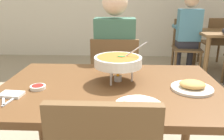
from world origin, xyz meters
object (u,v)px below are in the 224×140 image
chair_diner_main (115,78)px  chair_bg_corner (216,39)px  patron_bg_left (188,29)px  curry_bowl (118,62)px  diner_main (115,53)px  rice_plate (139,104)px  dining_table_main (111,100)px  sauce_dish (38,87)px  chair_bg_left (186,43)px  appetizer_plate (192,86)px

chair_diner_main → chair_bg_corner: bearing=50.4°
chair_diner_main → patron_bg_left: size_ratio=0.69×
curry_bowl → chair_bg_corner: size_ratio=0.37×
chair_diner_main → diner_main: diner_main is taller
rice_plate → patron_bg_left: bearing=70.2°
chair_diner_main → curry_bowl: size_ratio=2.71×
dining_table_main → rice_plate: 0.35m
chair_diner_main → diner_main: size_ratio=0.69×
diner_main → curry_bowl: bearing=-86.6°
diner_main → rice_plate: bearing=-82.0°
sauce_dish → rice_plate: bearing=-20.5°
curry_bowl → patron_bg_left: (1.10, 2.38, -0.11)m
chair_bg_left → chair_bg_corner: (0.65, 0.40, 0.00)m
chair_bg_left → patron_bg_left: (-0.00, -0.04, 0.24)m
chair_diner_main → rice_plate: (0.15, -1.03, 0.24)m
chair_bg_corner → patron_bg_left: (-0.65, -0.44, 0.24)m
diner_main → rice_plate: diner_main is taller
diner_main → appetizer_plate: 0.95m
curry_bowl → chair_bg_left: 2.69m
chair_bg_left → dining_table_main: bearing=-114.6°
chair_diner_main → diner_main: bearing=90.0°
chair_diner_main → sauce_dish: 0.95m
dining_table_main → appetizer_plate: size_ratio=5.63×
sauce_dish → patron_bg_left: patron_bg_left is taller
appetizer_plate → chair_diner_main: bearing=121.2°
dining_table_main → appetizer_plate: bearing=-5.8°
chair_diner_main → chair_bg_corner: (1.79, 2.16, 0.00)m
chair_diner_main → rice_plate: chair_diner_main is taller
rice_plate → sauce_dish: size_ratio=2.67×
patron_bg_left → sauce_dish: bearing=-121.7°
curry_bowl → appetizer_plate: (0.43, -0.13, -0.11)m
sauce_dish → curry_bowl: bearing=18.1°
rice_plate → patron_bg_left: 2.92m
sauce_dish → appetizer_plate: bearing=1.8°
curry_bowl → appetizer_plate: size_ratio=1.39×
curry_bowl → patron_bg_left: bearing=65.3°
dining_table_main → diner_main: 0.78m
rice_plate → appetizer_plate: (0.33, 0.24, 0.00)m
chair_bg_left → appetizer_plate: bearing=-104.7°
dining_table_main → chair_diner_main: 0.75m
diner_main → chair_bg_corner: diner_main is taller
diner_main → curry_bowl: diner_main is taller
curry_bowl → chair_bg_left: size_ratio=0.37×
diner_main → chair_bg_corner: bearing=49.9°
chair_bg_left → curry_bowl: bearing=-114.4°
sauce_dish → patron_bg_left: size_ratio=0.07×
appetizer_plate → chair_bg_corner: bearing=65.9°
sauce_dish → patron_bg_left: 2.98m
dining_table_main → chair_bg_left: chair_bg_left is taller
chair_diner_main → appetizer_plate: chair_diner_main is taller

